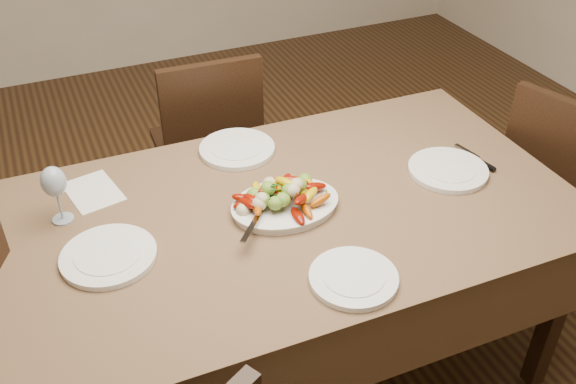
# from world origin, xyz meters

# --- Properties ---
(floor) EXTENTS (6.00, 6.00, 0.00)m
(floor) POSITION_xyz_m (0.00, 0.00, 0.00)
(floor) COLOR #3A2411
(floor) RESTS_ON ground
(dining_table) EXTENTS (1.86, 1.07, 0.76)m
(dining_table) POSITION_xyz_m (-0.19, 0.05, 0.38)
(dining_table) COLOR brown
(dining_table) RESTS_ON ground
(chair_far) EXTENTS (0.44, 0.44, 0.95)m
(chair_far) POSITION_xyz_m (-0.20, 0.97, 0.47)
(chair_far) COLOR black
(chair_far) RESTS_ON ground
(chair_right) EXTENTS (0.53, 0.53, 0.95)m
(chair_right) POSITION_xyz_m (1.03, 0.03, 0.47)
(chair_right) COLOR black
(chair_right) RESTS_ON ground
(serving_platter) EXTENTS (0.34, 0.25, 0.02)m
(serving_platter) POSITION_xyz_m (-0.21, 0.05, 0.77)
(serving_platter) COLOR white
(serving_platter) RESTS_ON dining_table
(roasted_vegetables) EXTENTS (0.28, 0.19, 0.09)m
(roasted_vegetables) POSITION_xyz_m (-0.21, 0.05, 0.83)
(roasted_vegetables) COLOR #6F0D02
(roasted_vegetables) RESTS_ON serving_platter
(serving_spoon) EXTENTS (0.26, 0.22, 0.03)m
(serving_spoon) POSITION_xyz_m (-0.27, 0.01, 0.81)
(serving_spoon) COLOR #9EA0A8
(serving_spoon) RESTS_ON serving_platter
(plate_left) EXTENTS (0.27, 0.27, 0.02)m
(plate_left) POSITION_xyz_m (-0.76, 0.04, 0.77)
(plate_left) COLOR white
(plate_left) RESTS_ON dining_table
(plate_right) EXTENTS (0.27, 0.27, 0.02)m
(plate_right) POSITION_xyz_m (0.39, 0.02, 0.77)
(plate_right) COLOR white
(plate_right) RESTS_ON dining_table
(plate_far) EXTENTS (0.27, 0.27, 0.02)m
(plate_far) POSITION_xyz_m (-0.23, 0.43, 0.77)
(plate_far) COLOR white
(plate_far) RESTS_ON dining_table
(plate_near) EXTENTS (0.25, 0.25, 0.02)m
(plate_near) POSITION_xyz_m (-0.16, -0.33, 0.77)
(plate_near) COLOR white
(plate_near) RESTS_ON dining_table
(wine_glass) EXTENTS (0.08, 0.08, 0.20)m
(wine_glass) POSITION_xyz_m (-0.86, 0.27, 0.86)
(wine_glass) COLOR #8C99A5
(wine_glass) RESTS_ON dining_table
(menu_card) EXTENTS (0.19, 0.24, 0.00)m
(menu_card) POSITION_xyz_m (-0.75, 0.39, 0.76)
(menu_card) COLOR silver
(menu_card) RESTS_ON dining_table
(table_knife) EXTENTS (0.05, 0.20, 0.01)m
(table_knife) POSITION_xyz_m (0.52, 0.04, 0.76)
(table_knife) COLOR #9EA0A8
(table_knife) RESTS_ON dining_table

